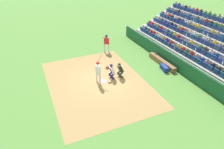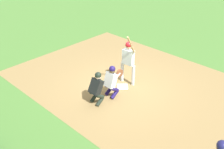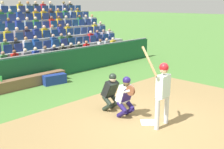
{
  "view_description": "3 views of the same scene",
  "coord_description": "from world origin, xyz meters",
  "px_view_note": "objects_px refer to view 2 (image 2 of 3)",
  "views": [
    {
      "loc": [
        -12.19,
        4.65,
        8.49
      ],
      "look_at": [
        -0.58,
        -0.5,
        0.81
      ],
      "focal_mm": 32.23,
      "sensor_mm": 36.0,
      "label": 1
    },
    {
      "loc": [
        6.1,
        -7.06,
        5.84
      ],
      "look_at": [
        0.36,
        -1.0,
        1.13
      ],
      "focal_mm": 43.31,
      "sensor_mm": 36.0,
      "label": 2
    },
    {
      "loc": [
        6.25,
        4.51,
        3.41
      ],
      "look_at": [
        0.38,
        -1.11,
        1.33
      ],
      "focal_mm": 45.27,
      "sensor_mm": 36.0,
      "label": 3
    }
  ],
  "objects_px": {
    "home_plate_marker": "(122,87)",
    "home_plate_umpire": "(97,87)",
    "catcher_crouching": "(112,80)",
    "batter_at_plate": "(128,58)"
  },
  "relations": [
    {
      "from": "catcher_crouching",
      "to": "home_plate_umpire",
      "type": "height_order",
      "value": "catcher_crouching"
    },
    {
      "from": "catcher_crouching",
      "to": "home_plate_marker",
      "type": "bearing_deg",
      "value": 100.13
    },
    {
      "from": "batter_at_plate",
      "to": "home_plate_umpire",
      "type": "relative_size",
      "value": 1.78
    },
    {
      "from": "batter_at_plate",
      "to": "home_plate_umpire",
      "type": "xyz_separation_m",
      "value": [
        0.12,
        -1.86,
        -0.46
      ]
    },
    {
      "from": "catcher_crouching",
      "to": "home_plate_umpire",
      "type": "relative_size",
      "value": 1.02
    },
    {
      "from": "home_plate_marker",
      "to": "home_plate_umpire",
      "type": "xyz_separation_m",
      "value": [
        0.05,
        -1.47,
        0.68
      ]
    },
    {
      "from": "catcher_crouching",
      "to": "home_plate_umpire",
      "type": "xyz_separation_m",
      "value": [
        -0.09,
        -0.7,
        -0.03
      ]
    },
    {
      "from": "home_plate_marker",
      "to": "home_plate_umpire",
      "type": "height_order",
      "value": "home_plate_umpire"
    },
    {
      "from": "home_plate_marker",
      "to": "home_plate_umpire",
      "type": "relative_size",
      "value": 0.34
    },
    {
      "from": "home_plate_marker",
      "to": "catcher_crouching",
      "type": "bearing_deg",
      "value": -79.87
    }
  ]
}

